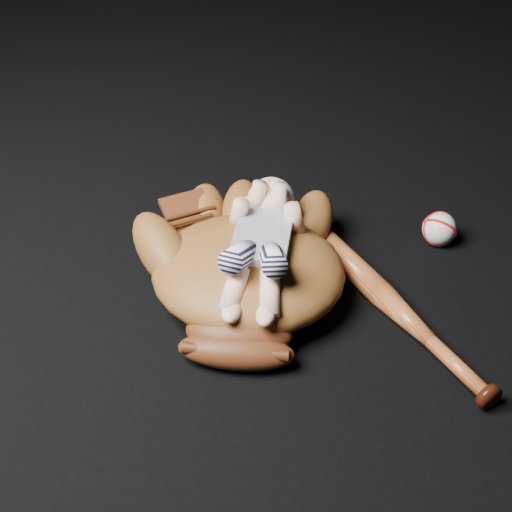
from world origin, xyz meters
name	(u,v)px	position (x,y,z in m)	size (l,w,h in m)	color
baseball_glove	(248,264)	(0.08, -0.01, 0.08)	(0.42, 0.48, 0.15)	brown
newborn_baby	(260,244)	(0.10, -0.02, 0.12)	(0.16, 0.34, 0.14)	beige
baseball_bat	(392,304)	(0.33, -0.06, 0.02)	(0.05, 0.50, 0.05)	#9D461E
baseball	(439,229)	(0.45, 0.15, 0.03)	(0.07, 0.07, 0.07)	silver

